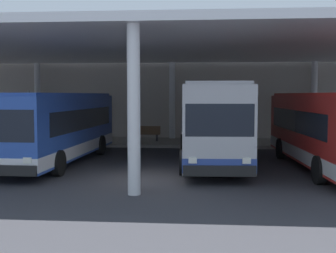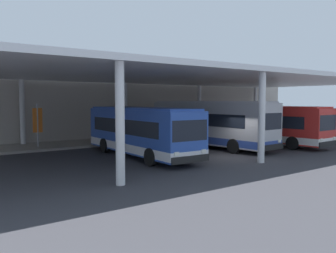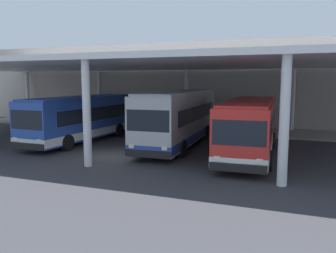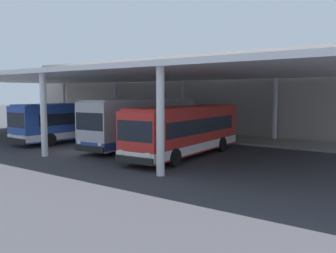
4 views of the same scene
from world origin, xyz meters
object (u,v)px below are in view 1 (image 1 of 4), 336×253
at_px(bus_nearest_bay, 58,127).
at_px(bus_middle_bay, 326,129).
at_px(bus_second_bay, 210,122).
at_px(trash_bin, 198,133).
at_px(bench_waiting, 146,133).
at_px(banner_sign, 29,113).

relative_size(bus_nearest_bay, bus_middle_bay, 1.00).
distance_m(bus_nearest_bay, bus_middle_bay, 11.71).
height_order(bus_second_bay, trash_bin, bus_second_bay).
bearing_deg(bench_waiting, bus_middle_bay, -45.74).
distance_m(bus_nearest_bay, banner_sign, 8.56).
distance_m(bus_second_bay, trash_bin, 7.71).
distance_m(bus_middle_bay, banner_sign, 17.96).
bearing_deg(bench_waiting, banner_sign, -173.15).
bearing_deg(banner_sign, trash_bin, 5.99).
distance_m(bus_nearest_bay, trash_bin, 10.57).
xyz_separation_m(trash_bin, banner_sign, (-10.58, -1.11, 1.30)).
xyz_separation_m(bus_second_bay, banner_sign, (-11.25, 6.49, 0.14)).
bearing_deg(bus_nearest_bay, bench_waiting, 70.30).
xyz_separation_m(bus_nearest_bay, banner_sign, (-4.35, 7.37, 0.32)).
xyz_separation_m(bus_middle_bay, bench_waiting, (-8.74, 8.96, -0.99)).
bearing_deg(bus_middle_bay, bus_second_bay, 161.49).
bearing_deg(bench_waiting, bus_second_bay, -61.80).
bearing_deg(bus_second_bay, trash_bin, 95.02).
bearing_deg(trash_bin, bus_middle_bay, -59.33).
xyz_separation_m(bus_nearest_bay, bus_middle_bay, (11.69, -0.72, 0.00)).
height_order(bus_middle_bay, banner_sign, banner_sign).
xyz_separation_m(bench_waiting, banner_sign, (-7.30, -0.88, 1.32)).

